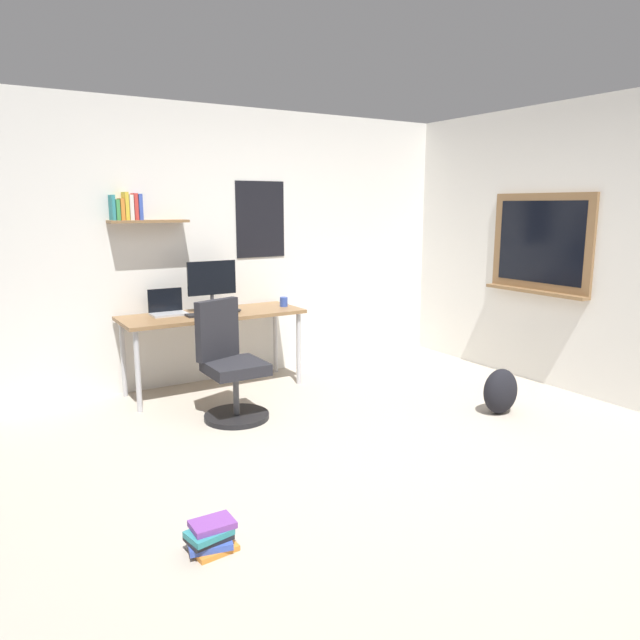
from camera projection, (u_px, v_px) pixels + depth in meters
ground_plane at (382, 461)px, 3.98m from camera, size 5.20×5.20×0.00m
wall_back at (231, 245)px, 5.78m from camera, size 5.00×0.30×2.60m
wall_right at (614, 252)px, 5.01m from camera, size 0.22×5.00×2.60m
desk at (213, 320)px, 5.40m from camera, size 1.64×0.60×0.73m
office_chair at (230, 368)px, 4.73m from camera, size 0.53×0.55×0.95m
laptop at (167, 308)px, 5.30m from camera, size 0.31×0.21×0.23m
monitor_primary at (212, 282)px, 5.43m from camera, size 0.46×0.17×0.46m
keyboard at (207, 314)px, 5.28m from camera, size 0.37×0.13×0.02m
computer_mouse at (236, 310)px, 5.42m from camera, size 0.10×0.06×0.03m
coffee_mug at (284, 302)px, 5.72m from camera, size 0.08×0.08×0.09m
backpack at (500, 391)px, 4.86m from camera, size 0.32×0.22×0.38m
book_stack_on_floor at (211, 537)px, 2.93m from camera, size 0.25×0.19×0.15m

